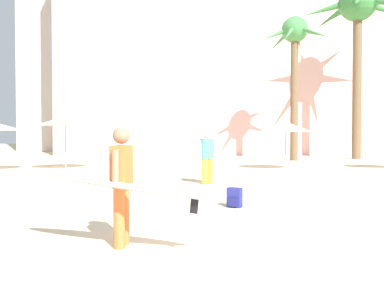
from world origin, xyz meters
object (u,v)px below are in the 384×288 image
object	(u,v)px
beach_towel	(282,209)
backpack	(234,198)
cafe_umbrella_3	(65,121)
palm_tree_far_left	(295,47)
person_mid_left	(120,183)
cafe_umbrella_0	(286,127)
person_far_right	(207,155)
palm_tree_left	(358,15)

from	to	relation	value
beach_towel	backpack	bearing A→B (deg)	164.91
cafe_umbrella_3	beach_towel	bearing A→B (deg)	-54.05
palm_tree_far_left	backpack	size ratio (longest dim) A/B	20.16
backpack	person_mid_left	xyz separation A→B (m)	(-2.02, -3.08, 0.71)
cafe_umbrella_0	person_mid_left	distance (m)	13.49
cafe_umbrella_0	backpack	distance (m)	9.98
cafe_umbrella_3	person_mid_left	xyz separation A→B (m)	(4.14, -12.66, -1.23)
cafe_umbrella_0	beach_towel	xyz separation A→B (m)	(-2.64, -9.40, -1.88)
backpack	beach_towel	bearing A→B (deg)	105.68
cafe_umbrella_0	palm_tree_far_left	bearing A→B (deg)	70.27
person_mid_left	person_far_right	distance (m)	7.32
palm_tree_left	cafe_umbrella_0	distance (m)	11.91
palm_tree_far_left	person_mid_left	distance (m)	20.52
palm_tree_far_left	palm_tree_left	xyz separation A→B (m)	(4.32, 1.27, 2.24)
palm_tree_left	person_far_right	world-z (taller)	palm_tree_left
beach_towel	backpack	world-z (taller)	backpack
palm_tree_far_left	cafe_umbrella_0	distance (m)	7.88
cafe_umbrella_3	backpack	distance (m)	11.55
cafe_umbrella_0	person_far_right	xyz separation A→B (m)	(-3.89, -5.12, -0.97)
backpack	person_far_right	xyz separation A→B (m)	(-0.27, 4.02, 0.72)
cafe_umbrella_3	person_far_right	distance (m)	8.19
cafe_umbrella_0	person_far_right	world-z (taller)	cafe_umbrella_0
palm_tree_far_left	person_mid_left	size ratio (longest dim) A/B	3.21
cafe_umbrella_0	cafe_umbrella_3	world-z (taller)	cafe_umbrella_3
cafe_umbrella_0	cafe_umbrella_3	distance (m)	9.79
cafe_umbrella_0	beach_towel	world-z (taller)	cafe_umbrella_0
backpack	person_mid_left	bearing A→B (deg)	-2.47
beach_towel	person_far_right	size ratio (longest dim) A/B	0.94
person_far_right	person_mid_left	bearing A→B (deg)	146.73
palm_tree_left	backpack	xyz separation A→B (m)	(-10.04, -16.28, -8.73)
cafe_umbrella_3	person_mid_left	size ratio (longest dim) A/B	0.99
cafe_umbrella_3	person_far_right	size ratio (longest dim) A/B	1.55
palm_tree_far_left	beach_towel	world-z (taller)	palm_tree_far_left
palm_tree_left	person_far_right	distance (m)	17.91
backpack	person_far_right	bearing A→B (deg)	-145.36
palm_tree_far_left	person_far_right	size ratio (longest dim) A/B	5.02
palm_tree_far_left	cafe_umbrella_3	bearing A→B (deg)	-155.40
palm_tree_far_left	cafe_umbrella_0	xyz separation A→B (m)	(-2.11, -5.87, -4.81)
cafe_umbrella_0	cafe_umbrella_3	bearing A→B (deg)	177.47
palm_tree_left	cafe_umbrella_0	xyz separation A→B (m)	(-6.42, -7.14, -7.04)
cafe_umbrella_0	person_mid_left	bearing A→B (deg)	-114.74
palm_tree_far_left	cafe_umbrella_3	xyz separation A→B (m)	(-11.88, -5.44, -4.55)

